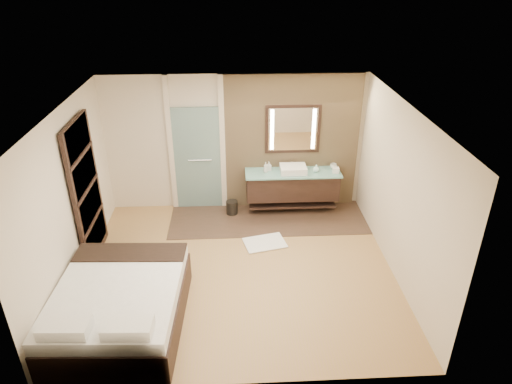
{
  "coord_description": "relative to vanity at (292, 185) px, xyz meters",
  "views": [
    {
      "loc": [
        -0.04,
        -6.07,
        4.58
      ],
      "look_at": [
        0.31,
        0.6,
        1.12
      ],
      "focal_mm": 32.0,
      "sensor_mm": 36.0,
      "label": 1
    }
  ],
  "objects": [
    {
      "name": "vanity",
      "position": [
        0.0,
        0.0,
        0.0
      ],
      "size": [
        1.85,
        0.55,
        0.88
      ],
      "color": "black",
      "rests_on": "stone_wall"
    },
    {
      "name": "floor",
      "position": [
        -1.1,
        -1.92,
        -0.58
      ],
      "size": [
        5.0,
        5.0,
        0.0
      ],
      "primitive_type": "plane",
      "color": "#AB8647",
      "rests_on": "ground"
    },
    {
      "name": "cup",
      "position": [
        0.82,
        0.12,
        0.33
      ],
      "size": [
        0.14,
        0.14,
        0.1
      ],
      "primitive_type": "imported",
      "rotation": [
        0.0,
        0.0,
        0.11
      ],
      "color": "silver",
      "rests_on": "vanity"
    },
    {
      "name": "soap_bottle_b",
      "position": [
        -0.46,
        0.09,
        0.37
      ],
      "size": [
        0.1,
        0.1,
        0.18
      ],
      "primitive_type": "imported",
      "rotation": [
        0.0,
        0.0,
        0.34
      ],
      "color": "#B2B2B2",
      "rests_on": "vanity"
    },
    {
      "name": "bed",
      "position": [
        -2.75,
        -3.08,
        -0.24
      ],
      "size": [
        1.78,
        2.18,
        0.81
      ],
      "rotation": [
        0.0,
        0.0,
        -0.05
      ],
      "color": "black",
      "rests_on": "floor"
    },
    {
      "name": "bath_mat",
      "position": [
        -0.62,
        -1.17,
        -0.56
      ],
      "size": [
        0.82,
        0.65,
        0.02
      ],
      "primitive_type": "cube",
      "rotation": [
        0.0,
        0.0,
        0.23
      ],
      "color": "white",
      "rests_on": "floor"
    },
    {
      "name": "frosted_door",
      "position": [
        -1.85,
        0.28,
        0.56
      ],
      "size": [
        1.1,
        0.12,
        2.7
      ],
      "color": "#AAD7D3",
      "rests_on": "floor"
    },
    {
      "name": "tile_strip",
      "position": [
        -0.5,
        -0.32,
        -0.57
      ],
      "size": [
        3.8,
        1.3,
        0.01
      ],
      "primitive_type": "cube",
      "color": "#3E2F22",
      "rests_on": "floor"
    },
    {
      "name": "soap_bottle_a",
      "position": [
        -0.53,
        0.01,
        0.39
      ],
      "size": [
        0.09,
        0.09,
        0.21
      ],
      "primitive_type": "imported",
      "rotation": [
        0.0,
        0.0,
        -0.17
      ],
      "color": "silver",
      "rests_on": "vanity"
    },
    {
      "name": "tissue_box",
      "position": [
        0.82,
        -0.08,
        0.33
      ],
      "size": [
        0.13,
        0.13,
        0.1
      ],
      "primitive_type": "cube",
      "rotation": [
        0.0,
        0.0,
        -0.12
      ],
      "color": "white",
      "rests_on": "vanity"
    },
    {
      "name": "waste_bin",
      "position": [
        -1.2,
        -0.07,
        -0.44
      ],
      "size": [
        0.27,
        0.27,
        0.28
      ],
      "primitive_type": "cylinder",
      "rotation": [
        0.0,
        0.0,
        -0.21
      ],
      "color": "black",
      "rests_on": "floor"
    },
    {
      "name": "stone_wall",
      "position": [
        0.0,
        0.29,
        0.77
      ],
      "size": [
        2.6,
        0.08,
        2.7
      ],
      "primitive_type": "cube",
      "color": "tan",
      "rests_on": "floor"
    },
    {
      "name": "soap_bottle_c",
      "position": [
        0.45,
        -0.02,
        0.36
      ],
      "size": [
        0.15,
        0.15,
        0.15
      ],
      "primitive_type": "imported",
      "rotation": [
        0.0,
        0.0,
        -0.28
      ],
      "color": "#C1F3EF",
      "rests_on": "vanity"
    },
    {
      "name": "shoji_partition",
      "position": [
        -3.53,
        -1.32,
        0.63
      ],
      "size": [
        0.06,
        1.2,
        2.4
      ],
      "color": "black",
      "rests_on": "floor"
    },
    {
      "name": "mirror_unit",
      "position": [
        0.0,
        0.24,
        1.07
      ],
      "size": [
        1.06,
        0.04,
        0.96
      ],
      "color": "black",
      "rests_on": "stone_wall"
    }
  ]
}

